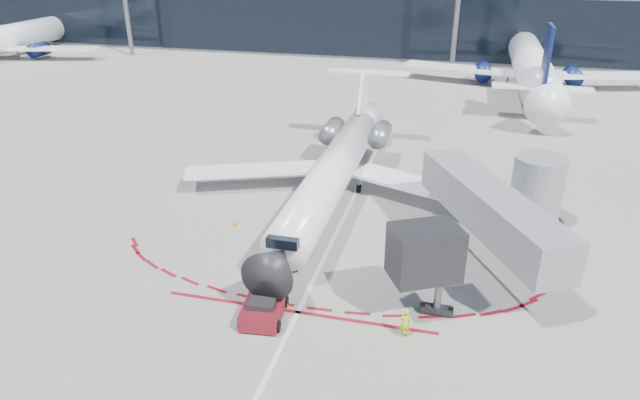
% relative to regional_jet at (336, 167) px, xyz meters
% --- Properties ---
extents(ground, '(260.00, 260.00, 0.00)m').
position_rel_regional_jet_xyz_m(ground, '(1.28, -2.51, -2.35)').
color(ground, gray).
rests_on(ground, ground).
extents(apron_centerline, '(0.25, 40.00, 0.01)m').
position_rel_regional_jet_xyz_m(apron_centerline, '(1.28, -0.51, -2.35)').
color(apron_centerline, silver).
rests_on(apron_centerline, ground).
extents(apron_stop_bar, '(14.00, 0.25, 0.01)m').
position_rel_regional_jet_xyz_m(apron_stop_bar, '(1.28, -14.01, -2.35)').
color(apron_stop_bar, maroon).
rests_on(apron_stop_bar, ground).
extents(jet_bridge, '(10.03, 15.20, 4.90)m').
position_rel_regional_jet_xyz_m(jet_bridge, '(11.07, -5.52, 0.66)').
color(jet_bridge, gray).
rests_on(jet_bridge, ground).
extents(regional_jet, '(22.81, 28.13, 7.05)m').
position_rel_regional_jet_xyz_m(regional_jet, '(0.00, 0.00, 0.00)').
color(regional_jet, white).
rests_on(regional_jet, ground).
extents(pushback_tug, '(2.29, 4.79, 1.22)m').
position_rel_regional_jet_xyz_m(pushback_tug, '(-0.22, -14.83, -1.81)').
color(pushback_tug, '#5C0D15').
rests_on(pushback_tug, ground).
extents(ramp_worker, '(0.68, 0.61, 1.55)m').
position_rel_regional_jet_xyz_m(ramp_worker, '(6.67, -14.60, -1.58)').
color(ramp_worker, '#C3DA16').
rests_on(ramp_worker, ground).
extents(uld_container, '(2.32, 2.13, 1.82)m').
position_rel_regional_jet_xyz_m(uld_container, '(-0.89, -9.97, -1.45)').
color(uld_container, black).
rests_on(uld_container, ground).
extents(safety_cone_left, '(0.31, 0.31, 0.43)m').
position_rel_regional_jet_xyz_m(safety_cone_left, '(-5.32, -5.99, -2.14)').
color(safety_cone_left, orange).
rests_on(safety_cone_left, ground).
extents(safety_cone_right, '(0.31, 0.31, 0.43)m').
position_rel_regional_jet_xyz_m(safety_cone_right, '(0.59, -13.76, -2.14)').
color(safety_cone_right, orange).
rests_on(safety_cone_right, ground).
extents(bg_airliner_0, '(35.26, 37.33, 11.41)m').
position_rel_regional_jet_xyz_m(bg_airliner_0, '(-61.24, 39.23, 3.35)').
color(bg_airliner_0, white).
rests_on(bg_airliner_0, ground).
extents(bg_airliner_1, '(36.70, 38.86, 11.87)m').
position_rel_regional_jet_xyz_m(bg_airliner_1, '(15.82, 39.53, 3.58)').
color(bg_airliner_1, white).
rests_on(bg_airliner_1, ground).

